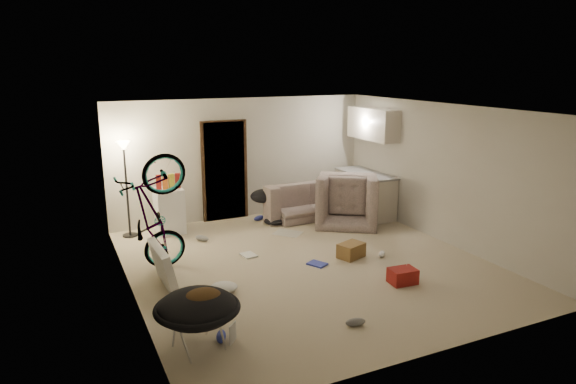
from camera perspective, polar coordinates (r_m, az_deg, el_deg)
name	(u,v)px	position (r m, az deg, el deg)	size (l,w,h in m)	color
floor	(307,264)	(8.46, 2.11, -7.98)	(5.50, 6.00, 0.02)	#C2B395
ceiling	(308,108)	(7.88, 2.28, 9.28)	(5.50, 6.00, 0.02)	white
wall_back	(242,158)	(10.78, -5.17, 3.74)	(5.50, 0.02, 2.50)	beige
wall_front	(438,249)	(5.69, 16.31, -6.15)	(5.50, 0.02, 2.50)	beige
wall_left	(126,209)	(7.28, -17.52, -1.85)	(0.02, 6.00, 2.50)	beige
wall_right	(444,174)	(9.63, 16.96, 1.96)	(0.02, 6.00, 2.50)	beige
doorway	(224,171)	(10.66, -7.09, 2.32)	(0.85, 0.10, 2.04)	black
door_trim	(225,171)	(10.63, -7.04, 2.29)	(0.97, 0.04, 2.10)	#372213
floor_lamp	(125,168)	(9.87, -17.64, 2.53)	(0.28, 0.28, 1.81)	black
kitchen_counter	(365,195)	(11.15, 8.56, -0.28)	(0.60, 1.50, 0.88)	beige
counter_top	(366,174)	(11.05, 8.65, 2.03)	(0.64, 1.54, 0.04)	gray
kitchen_uppers	(373,124)	(10.96, 9.42, 7.47)	(0.38, 1.40, 0.65)	beige
sofa	(305,203)	(10.96, 1.90, -1.19)	(1.98, 0.78, 0.58)	#3A4139
armchair	(348,203)	(10.60, 6.63, -1.25)	(1.19, 1.04, 0.78)	#3A4139
bicycle	(154,241)	(8.21, -14.63, -5.33)	(0.67, 1.92, 1.01)	black
book_asset	(230,345)	(6.20, -6.47, -16.57)	(0.18, 0.24, 0.02)	maroon
mini_fridge	(169,211)	(10.09, -13.04, -2.04)	(0.51, 0.51, 0.87)	white
snack_box_0	(159,183)	(9.92, -14.17, 1.00)	(0.10, 0.07, 0.30)	maroon
snack_box_1	(165,182)	(9.94, -13.50, 1.07)	(0.10, 0.07, 0.30)	#D5601A
snack_box_2	(171,182)	(9.97, -12.82, 1.14)	(0.10, 0.07, 0.30)	gold
snack_box_3	(178,181)	(9.99, -12.15, 1.21)	(0.10, 0.07, 0.30)	maroon
saucer_chair	(198,315)	(6.02, -10.02, -13.35)	(0.98, 0.98, 0.69)	silver
hoodie	(202,299)	(5.91, -9.55, -11.66)	(0.48, 0.40, 0.22)	#493019
sofa_drape	(264,196)	(10.51, -2.71, -0.44)	(0.56, 0.46, 0.28)	black
tv_box	(163,267)	(7.70, -13.67, -8.08)	(0.11, 0.95, 0.63)	silver
drink_case_a	(351,250)	(8.73, 7.03, -6.45)	(0.43, 0.31, 0.24)	brown
drink_case_b	(403,276)	(7.88, 12.62, -9.09)	(0.39, 0.29, 0.23)	maroon
juicer	(406,273)	(8.04, 13.01, -8.75)	(0.16, 0.16, 0.24)	beige
newspaper	(288,233)	(9.90, -0.01, -4.58)	(0.39, 0.51, 0.01)	#B5B1A7
book_blue	(317,264)	(8.40, 3.26, -7.99)	(0.21, 0.29, 0.03)	#2F3AAA
book_white	(249,255)	(8.79, -4.40, -7.00)	(0.22, 0.28, 0.03)	silver
shoe_0	(259,218)	(10.71, -3.26, -2.90)	(0.28, 0.11, 0.10)	#2F3AAA
shoe_1	(202,238)	(9.59, -9.54, -5.10)	(0.29, 0.12, 0.11)	slate
shoe_2	(221,336)	(6.31, -7.44, -15.62)	(0.27, 0.11, 0.10)	#2F3AAA
shoe_3	(355,322)	(6.62, 7.49, -14.13)	(0.26, 0.11, 0.10)	slate
shoe_4	(382,254)	(8.88, 10.39, -6.77)	(0.24, 0.10, 0.09)	white
clothes_lump_b	(275,221)	(10.44, -1.40, -3.20)	(0.48, 0.42, 0.15)	black
clothes_lump_c	(224,287)	(7.51, -7.14, -10.44)	(0.40, 0.34, 0.12)	silver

